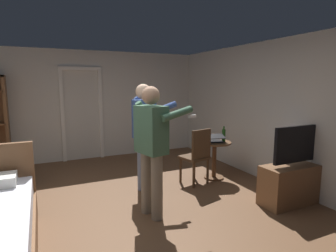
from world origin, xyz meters
TOP-DOWN VIEW (x-y plane):
  - ground_plane at (0.00, 0.00)m, footprint 6.97×6.97m
  - wall_back at (0.00, 3.23)m, footprint 5.81×0.12m
  - wall_right at (2.84, 0.00)m, footprint 0.12×6.58m
  - doorway_frame at (-0.01, 3.15)m, footprint 0.93×0.08m
  - tv_flatscreen at (2.48, -0.65)m, footprint 1.11×0.40m
  - side_table at (2.00, 0.75)m, footprint 0.61×0.61m
  - laptop at (1.96, 0.71)m, footprint 0.40×0.41m
  - bottle_on_table at (2.14, 0.67)m, footprint 0.06×0.06m
  - wooden_chair at (1.55, 0.61)m, footprint 0.51×0.51m
  - person_blue_shirt at (0.40, -0.14)m, footprint 0.76×0.62m
  - person_striped_shirt at (0.59, 0.65)m, footprint 0.63×0.60m
  - suitcase_dark at (-1.36, 1.92)m, footprint 0.61×0.43m

SIDE VIEW (x-z plane):
  - ground_plane at x=0.00m, z-range 0.00..0.00m
  - suitcase_dark at x=-1.36m, z-range 0.00..0.35m
  - tv_flatscreen at x=2.48m, z-range -0.23..0.93m
  - side_table at x=2.00m, z-range 0.12..0.82m
  - wooden_chair at x=1.55m, z-range 0.05..1.04m
  - laptop at x=1.96m, z-range 0.68..0.83m
  - bottle_on_table at x=2.14m, z-range 0.68..0.97m
  - person_blue_shirt at x=0.40m, z-range 0.14..1.87m
  - person_striped_shirt at x=0.59m, z-range 0.15..1.90m
  - doorway_frame at x=-0.01m, z-range 0.16..2.29m
  - wall_back at x=0.00m, z-range 0.00..2.51m
  - wall_right at x=2.84m, z-range 0.00..2.51m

